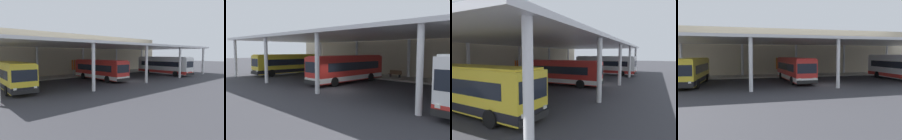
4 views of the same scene
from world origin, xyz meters
TOP-DOWN VIEW (x-y plane):
  - ground_plane at (0.00, 0.00)m, footprint 200.00×200.00m
  - platform_kerb at (0.00, 11.75)m, footprint 42.00×4.50m
  - station_building_facade at (0.00, 15.00)m, footprint 48.00×1.60m
  - canopy_shelter at (0.00, 5.50)m, footprint 40.00×17.00m
  - bus_nearest_bay at (-15.62, 4.32)m, footprint 3.11×10.65m
  - bus_second_bay at (-2.90, 4.40)m, footprint 2.74×10.53m
  - bus_middle_bay at (11.74, 2.36)m, footprint 3.05×11.43m
  - bench_waiting at (-1.00, 11.82)m, footprint 1.80×0.45m
  - trash_bin at (2.50, 11.79)m, footprint 0.52×0.52m
  - banner_sign at (-3.76, 10.94)m, footprint 0.70×0.12m

SIDE VIEW (x-z plane):
  - ground_plane at x=0.00m, z-range 0.00..0.00m
  - platform_kerb at x=0.00m, z-range 0.00..0.18m
  - bench_waiting at x=-1.00m, z-range 0.20..1.12m
  - trash_bin at x=2.50m, z-range 0.19..1.17m
  - bus_nearest_bay at x=-15.62m, z-range 0.07..3.24m
  - bus_second_bay at x=-2.90m, z-range 0.07..3.24m
  - bus_middle_bay at x=11.74m, z-range 0.06..3.63m
  - banner_sign at x=-3.76m, z-range 0.38..3.58m
  - station_building_facade at x=0.00m, z-range 0.00..8.12m
  - canopy_shelter at x=0.00m, z-range 2.52..8.07m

